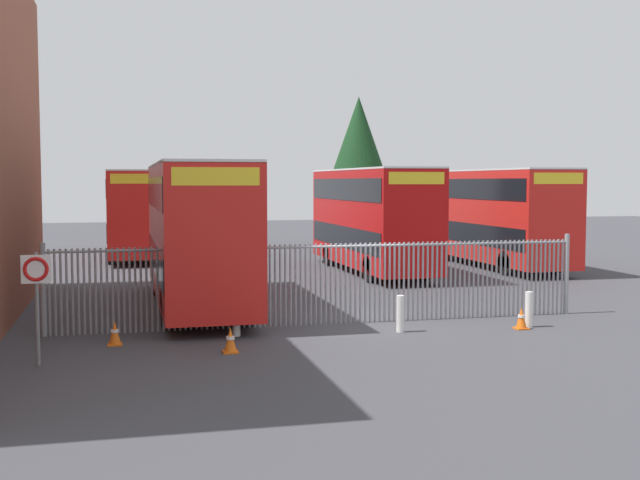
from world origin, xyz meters
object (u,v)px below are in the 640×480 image
object	(u,v)px
traffic_cone_near_kerb	(521,318)
speed_limit_sign_post	(36,282)
double_decker_bus_near_gate	(196,229)
traffic_cone_mid_forecourt	(115,333)
traffic_cone_by_gate	(230,340)
double_decker_bus_behind_fence_right	(495,214)
double_decker_bus_far_back	(134,210)
bollard_near_left	(236,317)
bollard_center_front	(400,314)
bollard_near_right	(529,309)
double_decker_bus_behind_fence_left	(371,216)

from	to	relation	value
traffic_cone_near_kerb	speed_limit_sign_post	distance (m)	12.09
double_decker_bus_near_gate	traffic_cone_mid_forecourt	distance (m)	6.29
traffic_cone_by_gate	double_decker_bus_behind_fence_right	bearing A→B (deg)	47.67
traffic_cone_near_kerb	double_decker_bus_behind_fence_right	bearing A→B (deg)	66.35
double_decker_bus_far_back	double_decker_bus_behind_fence_right	bearing A→B (deg)	-28.07
bollard_near_left	bollard_center_front	size ratio (longest dim) A/B	1.00
double_decker_bus_behind_fence_right	double_decker_bus_far_back	world-z (taller)	same
bollard_near_right	speed_limit_sign_post	bearing A→B (deg)	-172.50
double_decker_bus_near_gate	speed_limit_sign_post	size ratio (longest dim) A/B	4.50
double_decker_bus_far_back	traffic_cone_near_kerb	bearing A→B (deg)	-67.34
double_decker_bus_near_gate	bollard_center_front	bearing A→B (deg)	-49.13
traffic_cone_mid_forecourt	double_decker_bus_behind_fence_right	bearing A→B (deg)	40.04
traffic_cone_by_gate	bollard_near_left	bearing A→B (deg)	78.09
double_decker_bus_near_gate	traffic_cone_by_gate	world-z (taller)	double_decker_bus_near_gate
double_decker_bus_near_gate	bollard_near_right	world-z (taller)	double_decker_bus_near_gate
bollard_near_right	traffic_cone_near_kerb	xyz separation A→B (m)	(-0.33, -0.22, -0.19)
double_decker_bus_near_gate	double_decker_bus_far_back	size ratio (longest dim) A/B	1.00
bollard_center_front	double_decker_bus_behind_fence_left	bearing A→B (deg)	75.61
double_decker_bus_near_gate	traffic_cone_mid_forecourt	bearing A→B (deg)	-114.27
double_decker_bus_behind_fence_right	traffic_cone_by_gate	xyz separation A→B (m)	(-14.16, -15.54, -2.13)
bollard_center_front	bollard_near_left	bearing A→B (deg)	173.60
double_decker_bus_behind_fence_left	bollard_center_front	xyz separation A→B (m)	(-3.40, -13.27, -1.95)
double_decker_bus_behind_fence_left	traffic_cone_mid_forecourt	bearing A→B (deg)	-128.57
traffic_cone_near_kerb	bollard_center_front	bearing A→B (deg)	173.35
traffic_cone_mid_forecourt	traffic_cone_near_kerb	world-z (taller)	same
double_decker_bus_near_gate	double_decker_bus_far_back	distance (m)	17.21
bollard_near_left	traffic_cone_near_kerb	xyz separation A→B (m)	(7.41, -0.85, -0.19)
double_decker_bus_behind_fence_left	traffic_cone_near_kerb	world-z (taller)	double_decker_bus_behind_fence_left
double_decker_bus_near_gate	double_decker_bus_behind_fence_left	xyz separation A→B (m)	(8.11, 7.83, 0.00)
bollard_near_right	traffic_cone_mid_forecourt	distance (m)	10.71
double_decker_bus_far_back	traffic_cone_by_gate	world-z (taller)	double_decker_bus_far_back
traffic_cone_mid_forecourt	traffic_cone_near_kerb	bearing A→B (deg)	-2.35
double_decker_bus_far_back	traffic_cone_near_kerb	distance (m)	24.96
double_decker_bus_near_gate	double_decker_bus_behind_fence_right	distance (m)	16.69
bollard_center_front	traffic_cone_mid_forecourt	bearing A→B (deg)	179.61
bollard_center_front	double_decker_bus_behind_fence_right	bearing A→B (deg)	55.81
double_decker_bus_behind_fence_right	speed_limit_sign_post	world-z (taller)	double_decker_bus_behind_fence_right
double_decker_bus_near_gate	bollard_near_right	xyz separation A→B (m)	(8.27, -5.59, -1.95)
double_decker_bus_behind_fence_left	bollard_near_right	distance (m)	13.56
double_decker_bus_far_back	bollard_near_right	size ratio (longest dim) A/B	11.38
double_decker_bus_behind_fence_left	double_decker_bus_behind_fence_right	world-z (taller)	same
bollard_center_front	speed_limit_sign_post	xyz separation A→B (m)	(-8.69, -1.77, 1.30)
traffic_cone_mid_forecourt	speed_limit_sign_post	size ratio (longest dim) A/B	0.25
double_decker_bus_behind_fence_right	traffic_cone_mid_forecourt	distance (m)	21.93
traffic_cone_mid_forecourt	double_decker_bus_near_gate	bearing A→B (deg)	65.73
double_decker_bus_near_gate	bollard_center_front	size ratio (longest dim) A/B	11.38
double_decker_bus_near_gate	double_decker_bus_far_back	bearing A→B (deg)	95.46
traffic_cone_mid_forecourt	bollard_near_right	bearing A→B (deg)	-1.09
double_decker_bus_behind_fence_right	double_decker_bus_behind_fence_left	bearing A→B (deg)	-172.40
double_decker_bus_far_back	traffic_cone_by_gate	xyz separation A→B (m)	(1.76, -24.03, -2.13)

